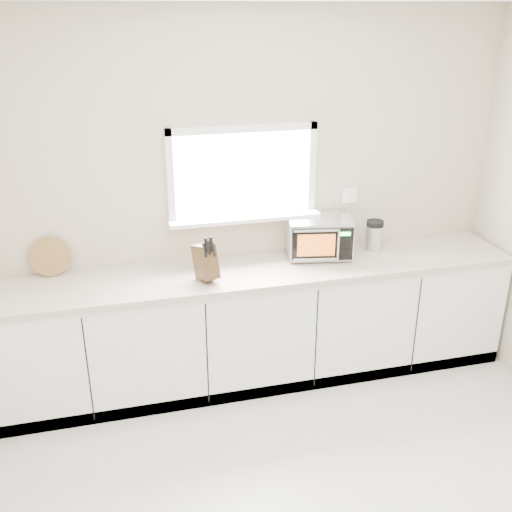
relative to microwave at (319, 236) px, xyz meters
name	(u,v)px	position (x,y,z in m)	size (l,w,h in m)	color
back_wall	(242,198)	(-0.54, 0.18, 0.29)	(4.00, 0.17, 2.70)	#B9AF93
cabinets	(252,326)	(-0.54, -0.12, -0.64)	(3.92, 0.60, 0.88)	white
countertop	(253,271)	(-0.54, -0.13, -0.18)	(3.92, 0.64, 0.04)	beige
microwave	(319,236)	(0.00, 0.00, 0.00)	(0.52, 0.45, 0.30)	black
knife_block	(206,261)	(-0.90, -0.23, -0.02)	(0.18, 0.25, 0.33)	#483419
cutting_board	(50,257)	(-1.94, 0.12, -0.02)	(0.28, 0.28, 0.02)	olive
coffee_grinder	(374,235)	(0.46, 0.01, -0.04)	(0.16, 0.16, 0.24)	#B9BCC1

